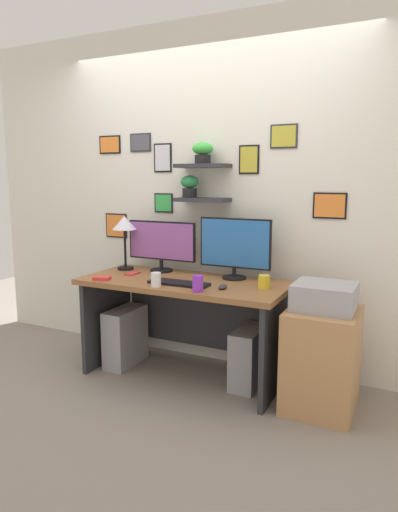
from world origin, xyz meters
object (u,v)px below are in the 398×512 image
Objects in this scene: desk at (187,306)px; scissors_tray at (102,278)px; pen_cup at (156,280)px; drawer_cabinet at (322,359)px; computer_tower_left at (126,336)px; cell_phone at (133,273)px; monitor_left at (162,244)px; computer_mouse at (223,287)px; coffee_mug at (264,282)px; keyboard at (179,283)px; water_cup at (198,284)px; monitor_right at (235,246)px; printer at (325,297)px; computer_tower_right at (249,357)px; desk_lamp at (125,227)px.

scissors_tray is at bearing -150.75° from desk.
drawer_cabinet is at bearing 11.94° from pen_cup.
desk is at bearing 4.96° from computer_tower_left.
drawer_cabinet is (1.49, -0.05, -0.42)m from cell_phone.
monitor_left is 0.79m from computer_mouse.
monitor_left reaches higher than coffee_mug.
keyboard is 0.25m from water_cup.
printer is at bearing -19.40° from monitor_right.
coffee_mug reaches higher than scissors_tray.
scissors_tray is 1.65m from drawer_cabinet.
pen_cup is 0.89m from computer_tower_right.
water_cup reaches higher than computer_tower_right.
computer_mouse is 1.07m from desk_lamp.
computer_tower_left is at bearing 165.83° from keyboard.
monitor_left is 1.38m from printer.
coffee_mug is at bearing 13.48° from scissors_tray.
pen_cup reaches higher than printer.
monitor_right is 0.94m from desk_lamp.
drawer_cabinet is at bearing -90.00° from printer.
coffee_mug is at bearing 172.37° from printer.
desk is 0.59m from computer_tower_right.
water_cup is (0.79, -0.01, 0.04)m from scissors_tray.
pen_cup is 0.26× the size of printer.
desk_lamp reaches higher than desk.
desk is at bearing 127.45° from water_cup.
keyboard is at bearing -173.98° from printer.
computer_tower_right is at bearing 168.14° from drawer_cabinet.
desk_lamp is at bearing 176.48° from computer_tower_right.
computer_mouse is at bearing -8.31° from computer_tower_left.
keyboard is 0.60m from coffee_mug.
water_cup reaches higher than drawer_cabinet.
monitor_right is 0.52m from water_cup.
monitor_right reaches higher than computer_tower_right.
coffee_mug is 0.74m from pen_cup.
desk is 0.51m from cell_phone.
monitor_left is 1.40× the size of computer_tower_right.
coffee_mug is 0.24× the size of printer.
coffee_mug is at bearing -0.88° from cell_phone.
monitor_left is 6.61× the size of computer_mouse.
printer is 0.82× the size of computer_tower_left.
desk_lamp is 0.53m from scissors_tray.
desk_lamp reaches higher than printer.
computer_mouse is at bearing -148.78° from coffee_mug.
desk is at bearing -8.66° from desk_lamp.
computer_mouse is 0.82× the size of water_cup.
water_cup is (0.71, -0.29, 0.05)m from cell_phone.
keyboard is at bearing -164.36° from coffee_mug.
drawer_cabinet is at bearing -1.46° from computer_tower_left.
keyboard is (-0.28, -0.36, -0.23)m from monitor_right.
desk_lamp reaches higher than keyboard.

